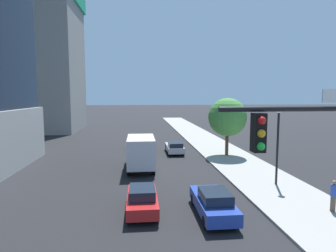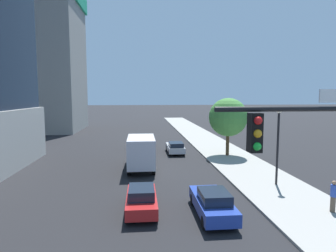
{
  "view_description": "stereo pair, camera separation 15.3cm",
  "coord_description": "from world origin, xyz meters",
  "px_view_note": "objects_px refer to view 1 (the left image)",
  "views": [
    {
      "loc": [
        -2.11,
        -4.08,
        6.67
      ],
      "look_at": [
        0.12,
        17.82,
        4.33
      ],
      "focal_mm": 30.65,
      "sensor_mm": 36.0,
      "label": 1
    },
    {
      "loc": [
        -1.95,
        -4.09,
        6.67
      ],
      "look_at": [
        0.12,
        17.82,
        4.33
      ],
      "focal_mm": 30.65,
      "sensor_mm": 36.0,
      "label": 2
    }
  ],
  "objects_px": {
    "car_silver": "(175,147)",
    "box_truck": "(141,150)",
    "street_lamp": "(278,134)",
    "pedestrian_blue_shirt": "(333,195)",
    "street_tree": "(227,117)",
    "car_blue": "(213,203)",
    "car_red": "(142,199)",
    "car_black": "(140,144)",
    "construction_building": "(43,52)"
  },
  "relations": [
    {
      "from": "car_red",
      "to": "box_truck",
      "type": "bearing_deg",
      "value": 90.0
    },
    {
      "from": "box_truck",
      "to": "car_red",
      "type": "bearing_deg",
      "value": -90.0
    },
    {
      "from": "street_lamp",
      "to": "car_black",
      "type": "height_order",
      "value": "street_lamp"
    },
    {
      "from": "car_silver",
      "to": "box_truck",
      "type": "relative_size",
      "value": 0.67
    },
    {
      "from": "car_blue",
      "to": "box_truck",
      "type": "height_order",
      "value": "box_truck"
    },
    {
      "from": "box_truck",
      "to": "pedestrian_blue_shirt",
      "type": "bearing_deg",
      "value": -46.21
    },
    {
      "from": "street_lamp",
      "to": "car_red",
      "type": "height_order",
      "value": "street_lamp"
    },
    {
      "from": "car_blue",
      "to": "pedestrian_blue_shirt",
      "type": "bearing_deg",
      "value": -3.68
    },
    {
      "from": "pedestrian_blue_shirt",
      "to": "construction_building",
      "type": "bearing_deg",
      "value": 124.06
    },
    {
      "from": "car_blue",
      "to": "box_truck",
      "type": "xyz_separation_m",
      "value": [
        -3.92,
        10.75,
        0.98
      ]
    },
    {
      "from": "car_blue",
      "to": "car_black",
      "type": "distance_m",
      "value": 20.38
    },
    {
      "from": "car_silver",
      "to": "box_truck",
      "type": "bearing_deg",
      "value": -120.62
    },
    {
      "from": "car_black",
      "to": "street_tree",
      "type": "bearing_deg",
      "value": -27.26
    },
    {
      "from": "street_lamp",
      "to": "box_truck",
      "type": "height_order",
      "value": "street_lamp"
    },
    {
      "from": "construction_building",
      "to": "car_red",
      "type": "relative_size",
      "value": 8.15
    },
    {
      "from": "car_red",
      "to": "car_black",
      "type": "distance_m",
      "value": 19.03
    },
    {
      "from": "car_blue",
      "to": "car_black",
      "type": "height_order",
      "value": "car_blue"
    },
    {
      "from": "street_lamp",
      "to": "car_silver",
      "type": "bearing_deg",
      "value": 115.24
    },
    {
      "from": "car_blue",
      "to": "car_red",
      "type": "height_order",
      "value": "car_blue"
    },
    {
      "from": "construction_building",
      "to": "car_blue",
      "type": "bearing_deg",
      "value": -62.5
    },
    {
      "from": "car_blue",
      "to": "box_truck",
      "type": "relative_size",
      "value": 0.7
    },
    {
      "from": "construction_building",
      "to": "street_lamp",
      "type": "distance_m",
      "value": 47.64
    },
    {
      "from": "street_tree",
      "to": "pedestrian_blue_shirt",
      "type": "xyz_separation_m",
      "value": [
        1.31,
        -15.58,
        -3.25
      ]
    },
    {
      "from": "street_tree",
      "to": "box_truck",
      "type": "relative_size",
      "value": 0.93
    },
    {
      "from": "street_lamp",
      "to": "pedestrian_blue_shirt",
      "type": "bearing_deg",
      "value": -80.95
    },
    {
      "from": "street_lamp",
      "to": "street_tree",
      "type": "xyz_separation_m",
      "value": [
        -0.49,
        10.46,
        0.43
      ]
    },
    {
      "from": "car_silver",
      "to": "car_black",
      "type": "distance_m",
      "value": 4.72
    },
    {
      "from": "box_truck",
      "to": "car_black",
      "type": "bearing_deg",
      "value": 90.0
    },
    {
      "from": "car_blue",
      "to": "car_red",
      "type": "relative_size",
      "value": 1.1
    },
    {
      "from": "car_blue",
      "to": "pedestrian_blue_shirt",
      "type": "xyz_separation_m",
      "value": [
        6.8,
        -0.44,
        0.32
      ]
    },
    {
      "from": "car_silver",
      "to": "pedestrian_blue_shirt",
      "type": "xyz_separation_m",
      "value": [
        6.8,
        -17.81,
        0.35
      ]
    },
    {
      "from": "street_tree",
      "to": "box_truck",
      "type": "height_order",
      "value": "street_tree"
    },
    {
      "from": "car_silver",
      "to": "car_black",
      "type": "height_order",
      "value": "car_silver"
    },
    {
      "from": "street_tree",
      "to": "car_red",
      "type": "xyz_separation_m",
      "value": [
        -9.42,
        -14.18,
        -3.58
      ]
    },
    {
      "from": "car_blue",
      "to": "pedestrian_blue_shirt",
      "type": "relative_size",
      "value": 2.63
    },
    {
      "from": "car_silver",
      "to": "car_blue",
      "type": "relative_size",
      "value": 0.96
    },
    {
      "from": "car_red",
      "to": "car_silver",
      "type": "bearing_deg",
      "value": 76.56
    },
    {
      "from": "car_red",
      "to": "box_truck",
      "type": "xyz_separation_m",
      "value": [
        0.0,
        9.79,
        0.98
      ]
    },
    {
      "from": "street_lamp",
      "to": "car_silver",
      "type": "distance_m",
      "value": 14.39
    },
    {
      "from": "car_silver",
      "to": "car_blue",
      "type": "height_order",
      "value": "car_blue"
    },
    {
      "from": "construction_building",
      "to": "street_tree",
      "type": "xyz_separation_m",
      "value": [
        27.28,
        -26.7,
        -10.38
      ]
    },
    {
      "from": "construction_building",
      "to": "car_blue",
      "type": "distance_m",
      "value": 49.19
    },
    {
      "from": "street_tree",
      "to": "car_blue",
      "type": "relative_size",
      "value": 1.33
    },
    {
      "from": "car_silver",
      "to": "pedestrian_blue_shirt",
      "type": "bearing_deg",
      "value": -69.11
    },
    {
      "from": "car_silver",
      "to": "box_truck",
      "type": "xyz_separation_m",
      "value": [
        -3.92,
        -6.63,
        1.01
      ]
    },
    {
      "from": "car_blue",
      "to": "box_truck",
      "type": "distance_m",
      "value": 11.48
    },
    {
      "from": "construction_building",
      "to": "box_truck",
      "type": "height_order",
      "value": "construction_building"
    },
    {
      "from": "street_lamp",
      "to": "box_truck",
      "type": "distance_m",
      "value": 11.82
    },
    {
      "from": "pedestrian_blue_shirt",
      "to": "box_truck",
      "type": "bearing_deg",
      "value": 133.79
    },
    {
      "from": "pedestrian_blue_shirt",
      "to": "car_blue",
      "type": "bearing_deg",
      "value": 176.32
    }
  ]
}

